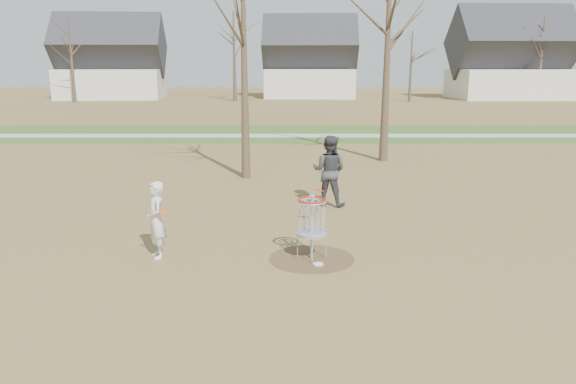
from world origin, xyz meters
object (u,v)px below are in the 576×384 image
object	(u,v)px
player_standing	(156,220)
disc_golf_basket	(312,217)
player_throwing	(329,171)
disc_grounded	(318,264)

from	to	relation	value
player_standing	disc_golf_basket	size ratio (longest dim) A/B	1.22
player_throwing	disc_golf_basket	world-z (taller)	player_throwing
disc_golf_basket	player_throwing	bearing A→B (deg)	81.50
disc_golf_basket	player_standing	bearing A→B (deg)	178.03
player_throwing	disc_grounded	world-z (taller)	player_throwing
player_standing	disc_grounded	distance (m)	3.52
player_standing	player_throwing	xyz separation A→B (m)	(3.94, 4.41, 0.20)
player_throwing	disc_grounded	distance (m)	5.03
player_standing	disc_golf_basket	distance (m)	3.27
player_standing	disc_grounded	bearing A→B (deg)	59.34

